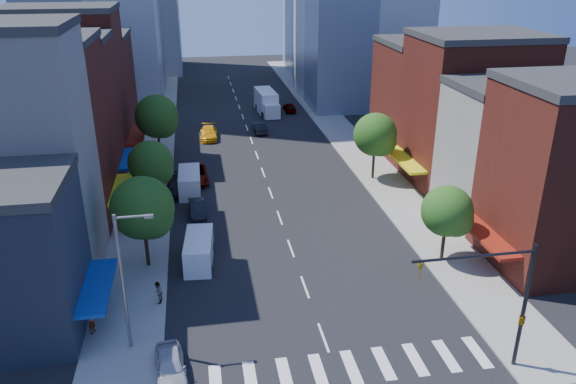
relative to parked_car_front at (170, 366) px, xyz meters
name	(u,v)px	position (x,y,z in m)	size (l,w,h in m)	color
ground	(323,338)	(9.50, 2.00, -0.72)	(220.00, 220.00, 0.00)	black
sidewalk_left	(154,150)	(-3.00, 42.00, -0.64)	(5.00, 120.00, 0.15)	gray
sidewalk_right	(347,140)	(22.00, 42.00, -0.64)	(5.00, 120.00, 0.15)	gray
crosswalk	(335,369)	(9.50, -1.00, -0.71)	(19.00, 3.00, 0.01)	silver
bldg_left_1	(1,161)	(-11.50, 14.00, 8.28)	(12.00, 8.00, 18.00)	beige
bldg_left_2	(33,139)	(-11.50, 22.50, 7.28)	(12.00, 9.00, 16.00)	#571E14
bldg_left_3	(54,118)	(-11.50, 31.00, 6.78)	(12.00, 8.00, 15.00)	#571F15
bldg_left_4	(69,90)	(-11.50, 39.50, 7.78)	(12.00, 9.00, 17.00)	#571E14
bldg_left_5	(85,89)	(-11.50, 49.00, 5.78)	(12.00, 10.00, 13.00)	#571F15
bldg_right_1	(515,155)	(30.50, 17.00, 5.28)	(12.00, 8.00, 12.00)	beige
bldg_right_2	(471,113)	(30.50, 26.00, 6.78)	(12.00, 10.00, 15.00)	#571E14
bldg_right_3	(431,100)	(30.50, 36.00, 5.78)	(12.00, 10.00, 13.00)	#571F15
traffic_signal	(515,308)	(19.44, -2.50, 3.44)	(7.24, 2.24, 8.00)	black
streetlight	(125,274)	(-2.31, 3.00, 4.56)	(2.25, 0.25, 9.00)	slate
tree_left_near	(145,210)	(-1.85, 12.92, 4.15)	(4.80, 4.80, 7.30)	black
tree_left_mid	(152,165)	(-1.85, 23.92, 3.81)	(4.20, 4.20, 6.65)	black
tree_left_far	(158,118)	(-1.85, 37.92, 4.48)	(5.00, 5.00, 7.75)	black
tree_right_near	(449,213)	(21.15, 9.92, 3.47)	(4.00, 4.00, 6.20)	black
tree_right_far	(377,136)	(21.15, 27.92, 4.14)	(4.60, 4.60, 7.20)	black
parked_car_front	(170,366)	(0.00, 0.00, 0.00)	(1.70, 4.23, 1.44)	#B4B3B8
parked_car_second	(197,209)	(2.00, 21.82, -0.04)	(1.45, 4.14, 1.37)	black
parked_car_third	(196,175)	(2.00, 30.51, 0.05)	(2.55, 5.52, 1.53)	#999999
parked_car_rear	(176,186)	(0.00, 27.73, 0.02)	(2.08, 5.11, 1.48)	black
cargo_van_near	(199,251)	(1.95, 12.78, 0.38)	(2.50, 5.35, 2.21)	white
cargo_van_far	(190,183)	(1.37, 27.43, 0.41)	(2.27, 5.40, 2.29)	silver
taxi	(209,133)	(4.03, 45.78, 0.05)	(2.15, 5.29, 1.54)	#ECA50C
traffic_car_oncoming	(260,128)	(11.00, 47.32, 0.00)	(1.52, 4.37, 1.44)	black
traffic_car_far	(289,107)	(16.98, 57.84, -0.06)	(1.57, 3.89, 1.33)	#999999
box_truck	(267,103)	(13.39, 57.50, 0.88)	(3.08, 8.58, 3.39)	white
pedestrian_near	(92,321)	(-5.00, 4.81, 0.28)	(0.62, 0.41, 1.71)	#999999
pedestrian_far	(158,293)	(-1.00, 7.55, 0.24)	(0.78, 0.61, 1.61)	#999999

